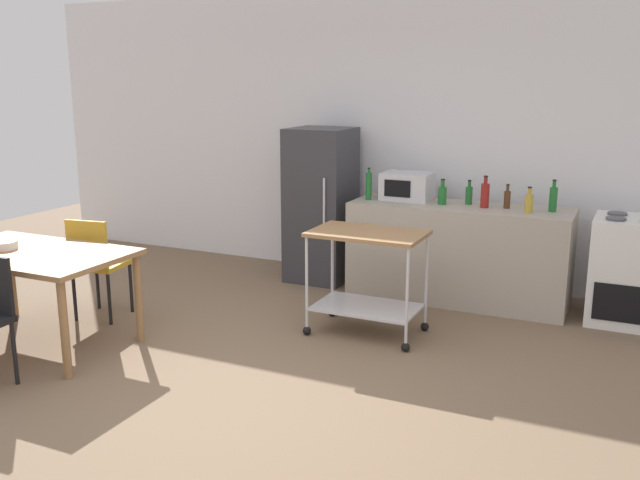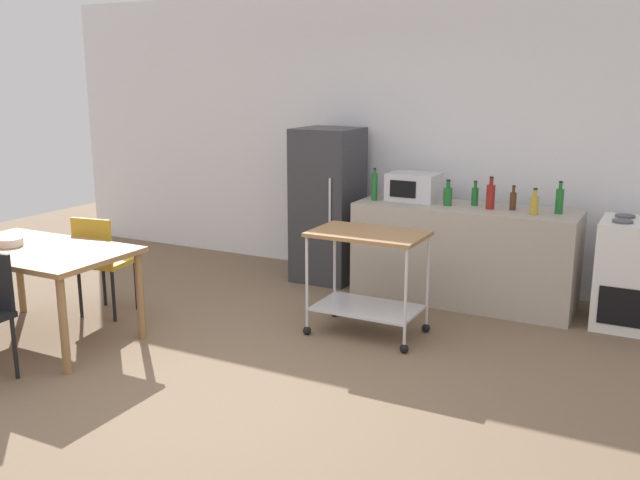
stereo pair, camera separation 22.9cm
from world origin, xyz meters
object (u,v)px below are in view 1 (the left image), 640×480
at_px(kitchen_cart, 367,265).
at_px(microwave, 407,186).
at_px(dining_table, 31,261).
at_px(bottle_hot_sauce, 469,195).
at_px(bottle_olive_oil, 442,195).
at_px(bottle_sparkling_water, 369,186).
at_px(stove_oven, 628,271).
at_px(fruit_bowl, 4,245).
at_px(chair_mustard, 96,261).
at_px(bottle_sesame_oil, 507,199).
at_px(bottle_soda, 553,199).
at_px(bottle_wine, 529,203).
at_px(refrigerator, 321,205).
at_px(bottle_vinegar, 485,195).

xyz_separation_m(kitchen_cart, microwave, (-0.09, 1.26, 0.46)).
height_order(dining_table, bottle_hot_sauce, bottle_hot_sauce).
relative_size(kitchen_cart, bottle_olive_oil, 3.85).
bearing_deg(bottle_sparkling_water, kitchen_cart, -68.97).
height_order(dining_table, stove_oven, stove_oven).
height_order(kitchen_cart, fruit_bowl, kitchen_cart).
height_order(stove_oven, bottle_hot_sauce, bottle_hot_sauce).
distance_m(chair_mustard, bottle_sesame_oil, 3.62).
bearing_deg(microwave, dining_table, -129.99).
bearing_deg(bottle_soda, bottle_olive_oil, -176.11).
bearing_deg(dining_table, kitchen_cart, 30.34).
height_order(kitchen_cart, bottle_sparkling_water, bottle_sparkling_water).
relative_size(microwave, bottle_wine, 2.03).
relative_size(bottle_sesame_oil, fruit_bowl, 1.08).
relative_size(stove_oven, microwave, 2.00).
distance_m(dining_table, stove_oven, 4.85).
bearing_deg(bottle_olive_oil, fruit_bowl, -137.95).
height_order(stove_oven, refrigerator, refrigerator).
distance_m(dining_table, bottle_vinegar, 3.84).
height_order(stove_oven, microwave, microwave).
bearing_deg(bottle_wine, bottle_vinegar, 167.97).
height_order(bottle_olive_oil, bottle_vinegar, bottle_vinegar).
relative_size(stove_oven, bottle_wine, 4.05).
height_order(bottle_sparkling_water, bottle_olive_oil, bottle_sparkling_water).
height_order(kitchen_cart, bottle_hot_sauce, bottle_hot_sauce).
xyz_separation_m(bottle_olive_oil, fruit_bowl, (-2.77, -2.50, -0.21)).
relative_size(chair_mustard, fruit_bowl, 4.43).
xyz_separation_m(chair_mustard, bottle_sesame_oil, (3.07, 1.87, 0.47)).
height_order(kitchen_cart, bottle_wine, bottle_wine).
bearing_deg(bottle_sparkling_water, microwave, 25.08).
bearing_deg(chair_mustard, kitchen_cart, -172.07).
distance_m(microwave, bottle_hot_sauce, 0.59).
relative_size(bottle_sparkling_water, bottle_soda, 1.09).
bearing_deg(bottle_vinegar, bottle_sparkling_water, -176.76).
xyz_separation_m(dining_table, bottle_olive_oil, (2.53, 2.47, 0.32)).
height_order(microwave, bottle_wine, microwave).
bearing_deg(dining_table, bottle_sparkling_water, 52.93).
distance_m(chair_mustard, kitchen_cart, 2.31).
relative_size(dining_table, bottle_olive_oil, 6.34).
height_order(stove_oven, bottle_vinegar, bottle_vinegar).
bearing_deg(bottle_hot_sauce, microwave, -178.89).
bearing_deg(bottle_vinegar, dining_table, -139.64).
bearing_deg(bottle_soda, microwave, 178.51).
relative_size(chair_mustard, bottle_olive_oil, 3.76).
relative_size(stove_oven, bottle_olive_oil, 3.89).
height_order(dining_table, bottle_vinegar, bottle_vinegar).
relative_size(refrigerator, bottle_vinegar, 5.39).
height_order(bottle_olive_oil, bottle_soda, bottle_soda).
bearing_deg(bottle_wine, bottle_sparkling_water, 179.12).
xyz_separation_m(dining_table, bottle_wine, (3.31, 2.39, 0.32)).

